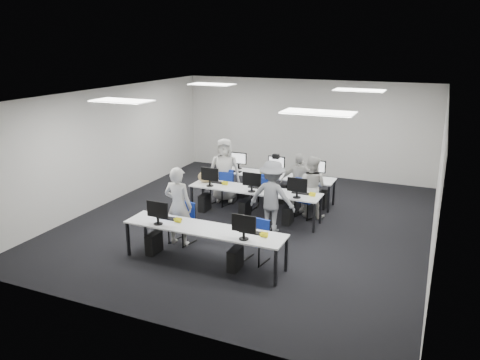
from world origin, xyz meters
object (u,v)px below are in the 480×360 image
at_px(chair_3, 262,199).
at_px(chair_2, 222,193).
at_px(chair_1, 256,249).
at_px(student_2, 224,170).
at_px(desk_mid, 254,191).
at_px(student_1, 311,187).
at_px(desk_front, 204,230).
at_px(chair_7, 306,202).
at_px(student_0, 178,206).
at_px(student_3, 298,182).
at_px(chair_6, 265,197).
at_px(chair_0, 183,230).
at_px(chair_4, 306,206).
at_px(chair_5, 229,192).
at_px(photographer, 272,197).

bearing_deg(chair_3, chair_2, -179.34).
xyz_separation_m(chair_1, student_2, (-2.10, 3.02, 0.59)).
relative_size(desk_mid, student_1, 2.12).
height_order(desk_front, student_1, student_1).
xyz_separation_m(chair_7, student_2, (-2.29, 0.14, 0.54)).
bearing_deg(desk_front, student_0, 146.98).
xyz_separation_m(chair_3, student_3, (0.85, 0.25, 0.47)).
height_order(desk_mid, student_3, student_3).
distance_m(chair_6, student_3, 1.01).
height_order(desk_mid, chair_0, chair_0).
bearing_deg(student_1, student_3, -26.45).
relative_size(chair_4, student_1, 0.55).
distance_m(desk_mid, chair_6, 1.00).
xyz_separation_m(chair_0, chair_5, (-0.21, 2.80, -0.00)).
distance_m(desk_front, student_2, 3.71).
distance_m(chair_3, chair_6, 0.25).
bearing_deg(chair_1, chair_4, 93.57).
bearing_deg(chair_1, chair_3, 116.98).
height_order(desk_front, student_3, student_3).
relative_size(desk_mid, chair_0, 3.69).
height_order(chair_6, student_0, student_0).
distance_m(chair_2, chair_3, 1.12).
distance_m(chair_0, photographer, 2.10).
relative_size(chair_1, chair_5, 0.97).
bearing_deg(chair_7, photographer, -105.52).
xyz_separation_m(chair_0, chair_7, (1.95, 2.67, 0.04)).
relative_size(desk_front, chair_1, 3.87).
distance_m(chair_0, chair_2, 2.58).
bearing_deg(photographer, student_2, -36.71).
relative_size(chair_4, chair_7, 0.86).
xyz_separation_m(desk_mid, student_1, (1.20, 0.68, 0.07)).
relative_size(desk_front, student_2, 1.89).
bearing_deg(student_0, student_2, -85.22).
bearing_deg(chair_1, chair_0, -178.16).
xyz_separation_m(chair_4, chair_7, (-0.05, 0.16, 0.04)).
distance_m(chair_1, student_3, 3.07).
bearing_deg(student_0, student_3, -121.70).
bearing_deg(chair_2, chair_1, -37.06).
bearing_deg(photographer, chair_3, -58.98).
bearing_deg(student_0, desk_mid, -115.53).
xyz_separation_m(desk_front, chair_3, (-0.04, 3.25, -0.40)).
bearing_deg(chair_0, photographer, 50.89).
distance_m(chair_4, photographer, 1.40).
xyz_separation_m(desk_front, chair_6, (-0.07, 3.50, -0.42)).
xyz_separation_m(desk_mid, chair_4, (1.12, 0.60, -0.42)).
xyz_separation_m(chair_0, photographer, (1.53, 1.32, 0.55)).
bearing_deg(chair_3, student_0, -107.41).
height_order(chair_1, student_0, student_0).
distance_m(chair_1, student_1, 2.86).
distance_m(chair_2, photographer, 2.27).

